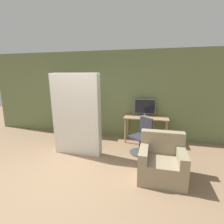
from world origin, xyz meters
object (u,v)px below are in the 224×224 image
bookshelf (68,109)px  mattress_near (77,115)px  armchair (162,161)px  monitor (145,107)px  office_chair (142,139)px

bookshelf → mattress_near: bearing=-54.9°
mattress_near → armchair: bearing=-15.4°
monitor → armchair: size_ratio=0.72×
monitor → bookshelf: 2.55m
monitor → mattress_near: (-1.55, -1.39, -0.01)m
monitor → office_chair: (0.00, -0.94, -0.65)m
office_chair → mattress_near: 1.74m
office_chair → armchair: (0.47, -1.01, -0.04)m
mattress_near → monitor: bearing=41.8°
mattress_near → armchair: 2.21m
monitor → bookshelf: (-2.54, 0.03, -0.19)m
monitor → office_chair: bearing=-89.8°
bookshelf → mattress_near: 1.73m
office_chair → bookshelf: size_ratio=0.53×
bookshelf → mattress_near: mattress_near is taller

